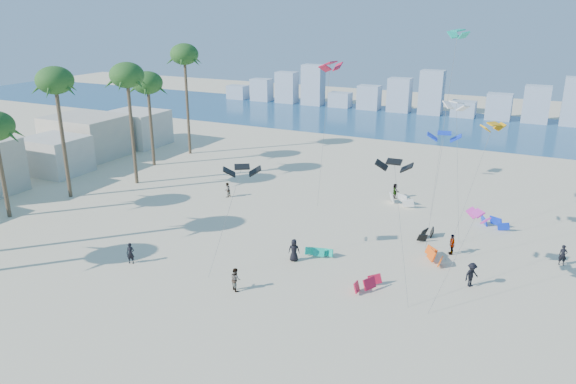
% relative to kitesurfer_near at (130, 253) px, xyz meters
% --- Properties ---
extents(ground, '(220.00, 220.00, 0.00)m').
position_rel_kitesurfer_near_xyz_m(ground, '(6.33, -6.32, -0.87)').
color(ground, beige).
rests_on(ground, ground).
extents(ocean, '(220.00, 220.00, 0.00)m').
position_rel_kitesurfer_near_xyz_m(ocean, '(6.33, 65.68, -0.87)').
color(ocean, navy).
rests_on(ocean, ground).
extents(kitesurfer_near, '(0.74, 0.62, 1.74)m').
position_rel_kitesurfer_near_xyz_m(kitesurfer_near, '(0.00, 0.00, 0.00)').
color(kitesurfer_near, black).
rests_on(kitesurfer_near, ground).
extents(kitesurfer_mid, '(1.07, 1.02, 1.74)m').
position_rel_kitesurfer_near_xyz_m(kitesurfer_mid, '(9.83, -0.01, -0.00)').
color(kitesurfer_mid, gray).
rests_on(kitesurfer_mid, ground).
extents(kitesurfers_far, '(33.50, 19.85, 1.88)m').
position_rel_kitesurfer_near_xyz_m(kitesurfers_far, '(17.19, 13.52, 0.01)').
color(kitesurfers_far, black).
rests_on(kitesurfers_far, ground).
extents(grounded_kites, '(15.36, 21.73, 1.02)m').
position_rel_kitesurfer_near_xyz_m(grounded_kites, '(19.44, 14.99, -0.42)').
color(grounded_kites, '#0DA789').
rests_on(grounded_kites, ground).
extents(flying_kites, '(30.23, 27.18, 18.07)m').
position_rel_kitesurfer_near_xyz_m(flying_kites, '(20.85, 18.47, 11.15)').
color(flying_kites, black).
rests_on(flying_kites, ground).
extents(palm_row, '(8.76, 44.80, 15.11)m').
position_rel_kitesurfer_near_xyz_m(palm_row, '(-15.50, 9.87, 10.41)').
color(palm_row, brown).
rests_on(palm_row, ground).
extents(beachfront_buildings, '(11.50, 43.00, 6.00)m').
position_rel_kitesurfer_near_xyz_m(beachfront_buildings, '(-27.36, 14.50, 1.80)').
color(beachfront_buildings, beige).
rests_on(beachfront_buildings, ground).
extents(distant_skyline, '(85.00, 3.00, 8.40)m').
position_rel_kitesurfer_near_xyz_m(distant_skyline, '(5.14, 75.68, 2.22)').
color(distant_skyline, '#9EADBF').
rests_on(distant_skyline, ground).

